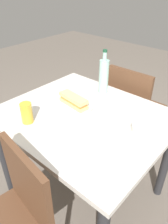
% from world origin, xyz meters
% --- Properties ---
extents(ground_plane, '(8.00, 8.00, 0.00)m').
position_xyz_m(ground_plane, '(0.00, 0.00, 0.00)').
color(ground_plane, '#6B6056').
extents(dining_table, '(1.03, 0.88, 0.74)m').
position_xyz_m(dining_table, '(0.00, 0.00, 0.63)').
color(dining_table, beige).
rests_on(dining_table, ground).
extents(chair_far, '(0.40, 0.40, 0.87)m').
position_xyz_m(chair_far, '(0.00, 0.64, 0.50)').
color(chair_far, brown).
rests_on(chair_far, ground).
extents(chair_near, '(0.45, 0.45, 0.87)m').
position_xyz_m(chair_near, '(0.12, -0.64, 0.50)').
color(chair_near, brown).
rests_on(chair_near, ground).
extents(plate_near, '(0.26, 0.26, 0.01)m').
position_xyz_m(plate_near, '(-0.11, 0.02, 0.75)').
color(plate_near, silver).
rests_on(plate_near, dining_table).
extents(baguette_sandwich_near, '(0.22, 0.09, 0.07)m').
position_xyz_m(baguette_sandwich_near, '(-0.11, 0.02, 0.79)').
color(baguette_sandwich_near, '#DBB77A').
rests_on(baguette_sandwich_near, plate_near).
extents(knife_near, '(0.18, 0.06, 0.01)m').
position_xyz_m(knife_near, '(-0.12, 0.09, 0.76)').
color(knife_near, silver).
rests_on(knife_near, plate_near).
extents(water_bottle, '(0.07, 0.07, 0.32)m').
position_xyz_m(water_bottle, '(-0.10, 0.33, 0.87)').
color(water_bottle, '#99C6B7').
rests_on(water_bottle, dining_table).
extents(beer_glass, '(0.07, 0.07, 0.13)m').
position_xyz_m(beer_glass, '(-0.20, -0.28, 0.81)').
color(beer_glass, gold).
rests_on(beer_glass, dining_table).
extents(olive_bowl, '(0.10, 0.10, 0.03)m').
position_xyz_m(olive_bowl, '(0.34, 0.09, 0.76)').
color(olive_bowl, silver).
rests_on(olive_bowl, dining_table).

